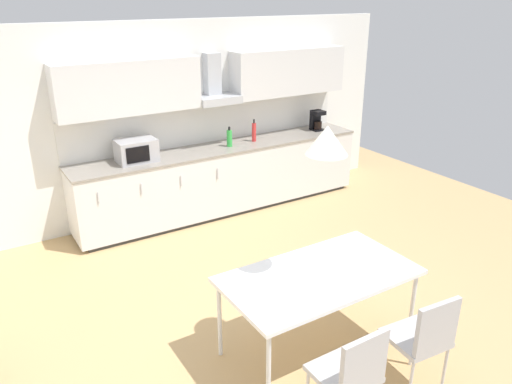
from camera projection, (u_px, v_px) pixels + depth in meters
The scene contains 13 objects.
ground_plane at pixel (264, 316), 4.80m from camera, with size 9.38×8.29×0.02m, color tan.
wall_back at pixel (149, 124), 6.53m from camera, with size 7.51×0.10×2.58m, color white.
kitchen_counter at pixel (223, 178), 6.98m from camera, with size 4.16×0.67×0.93m.
backsplash_tile at pixel (212, 123), 6.95m from camera, with size 4.14×0.02×0.53m, color silver.
upper_wall_cabinets at pixel (215, 79), 6.59m from camera, with size 4.14×0.40×0.64m.
microwave at pixel (136, 150), 6.16m from camera, with size 0.48×0.35×0.28m.
coffee_maker at pixel (317, 120), 7.57m from camera, with size 0.18×0.19×0.30m.
bottle_red at pixel (254, 132), 6.99m from camera, with size 0.06×0.06×0.31m.
bottle_green at pixel (229, 138), 6.77m from camera, with size 0.07×0.07×0.27m.
dining_table at pixel (319, 278), 4.09m from camera, with size 1.60×0.86×0.75m.
chair_near_right at pixel (425, 335), 3.69m from camera, with size 0.43×0.43×0.87m.
chair_near_left at pixel (352, 371), 3.34m from camera, with size 0.40×0.40×0.87m.
pendant_lamp at pixel (327, 140), 3.65m from camera, with size 0.32×0.32×0.22m, color silver.
Camera 1 is at (-2.19, -3.35, 2.89)m, focal length 35.00 mm.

